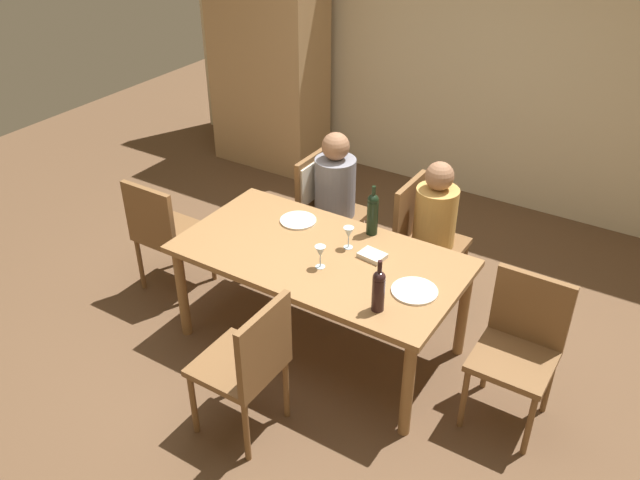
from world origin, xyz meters
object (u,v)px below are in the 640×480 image
at_px(person_woman_host, 438,224).
at_px(wine_glass_centre, 349,233).
at_px(armoire_cabinet, 268,57).
at_px(chair_near, 249,361).
at_px(chair_right_end, 520,341).
at_px(dinner_plate_host, 298,220).
at_px(person_man_bearded, 338,193).
at_px(chair_far_right, 422,233).
at_px(dinner_plate_guest_left, 414,291).
at_px(dining_table, 320,264).
at_px(wine_glass_near_left, 320,252).
at_px(chair_left_end, 163,229).
at_px(chair_far_left, 321,196).
at_px(wine_bottle_tall_green, 378,289).
at_px(wine_bottle_dark_red, 373,213).

bearing_deg(person_woman_host, wine_glass_centre, -24.31).
relative_size(armoire_cabinet, chair_near, 2.37).
relative_size(chair_right_end, dinner_plate_host, 3.71).
bearing_deg(person_man_bearded, chair_far_right, 90.00).
bearing_deg(person_man_bearded, dinner_plate_guest_left, 49.30).
bearing_deg(dining_table, person_man_bearded, 113.97).
bearing_deg(person_woman_host, wine_glass_near_left, -19.62).
height_order(wine_glass_centre, dinner_plate_host, wine_glass_centre).
relative_size(chair_left_end, person_man_bearded, 0.81).
bearing_deg(wine_glass_centre, chair_far_left, 132.54).
distance_m(chair_left_end, chair_right_end, 2.58).
height_order(chair_right_end, person_man_bearded, person_man_bearded).
bearing_deg(chair_right_end, chair_left_end, 3.87).
distance_m(armoire_cabinet, chair_near, 3.78).
relative_size(chair_far_left, chair_left_end, 1.00).
xyz_separation_m(chair_near, wine_bottle_tall_green, (0.49, 0.55, 0.33)).
xyz_separation_m(chair_far_left, person_man_bearded, (0.15, 0.00, 0.06)).
bearing_deg(dinner_plate_host, chair_far_left, 107.79).
height_order(chair_right_end, person_woman_host, person_woman_host).
distance_m(chair_near, wine_glass_centre, 1.06).
distance_m(chair_far_left, chair_near, 1.83).
xyz_separation_m(chair_right_end, person_man_bearded, (-1.67, 0.77, 0.13)).
relative_size(chair_near, wine_bottle_dark_red, 2.64).
xyz_separation_m(armoire_cabinet, chair_far_left, (1.48, -1.37, -0.50)).
bearing_deg(person_man_bearded, chair_near, 15.27).
distance_m(chair_right_end, dinner_plate_guest_left, 0.66).
height_order(chair_far_left, person_woman_host, person_woman_host).
bearing_deg(wine_glass_centre, chair_right_end, -3.30).
relative_size(chair_near, wine_bottle_tall_green, 2.84).
relative_size(dining_table, wine_bottle_tall_green, 5.62).
relative_size(armoire_cabinet, chair_far_right, 2.37).
relative_size(wine_glass_centre, dinner_plate_host, 0.60).
bearing_deg(dining_table, armoire_cabinet, 131.99).
distance_m(chair_far_right, chair_right_end, 1.24).
relative_size(wine_bottle_dark_red, wine_glass_near_left, 2.34).
xyz_separation_m(chair_far_right, person_man_bearded, (-0.70, 0.00, 0.13)).
relative_size(person_man_bearded, wine_glass_near_left, 7.66).
xyz_separation_m(chair_left_end, wine_glass_centre, (1.40, 0.24, 0.30)).
height_order(dining_table, chair_far_left, chair_far_left).
height_order(armoire_cabinet, chair_far_left, armoire_cabinet).
bearing_deg(person_man_bearded, wine_bottle_dark_red, 48.92).
height_order(chair_far_left, chair_left_end, same).
bearing_deg(chair_right_end, dinner_plate_guest_left, 12.81).
height_order(chair_far_left, chair_near, same).
bearing_deg(chair_left_end, dinner_plate_guest_left, 1.03).
relative_size(wine_glass_near_left, dinner_plate_guest_left, 0.55).
relative_size(armoire_cabinet, wine_glass_near_left, 14.63).
bearing_deg(wine_glass_near_left, person_woman_host, 70.38).
bearing_deg(wine_glass_centre, dinner_plate_host, 167.20).
height_order(person_man_bearded, wine_glass_centre, person_man_bearded).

